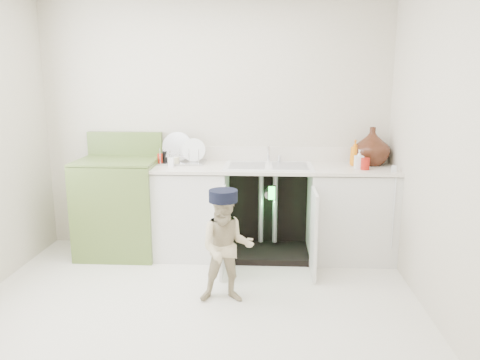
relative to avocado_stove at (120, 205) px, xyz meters
name	(u,v)px	position (x,y,z in m)	size (l,w,h in m)	color
ground	(195,311)	(0.92, -1.18, -0.49)	(3.50, 3.50, 0.00)	silver
room_shell	(191,147)	(0.92, -1.18, 0.76)	(6.00, 5.50, 1.26)	beige
counter_run	(272,208)	(1.52, 0.03, -0.01)	(2.44, 1.02, 1.27)	silver
avocado_stove	(120,205)	(0.00, 0.00, 0.00)	(0.77, 0.65, 1.19)	olive
repair_worker	(227,246)	(1.15, -1.00, -0.04)	(0.61, 0.86, 0.90)	beige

